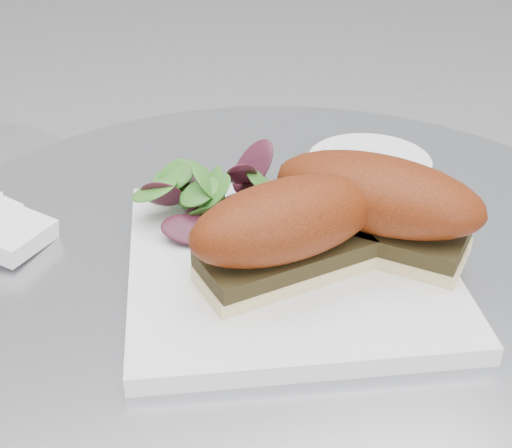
% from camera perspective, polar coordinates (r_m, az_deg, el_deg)
% --- Properties ---
extents(plate, '(0.31, 0.31, 0.02)m').
position_cam_1_polar(plate, '(0.59, 2.60, -3.19)').
color(plate, white).
rests_on(plate, table).
extents(sandwich_left, '(0.17, 0.10, 0.08)m').
position_cam_1_polar(sandwich_left, '(0.54, 2.46, -0.44)').
color(sandwich_left, beige).
rests_on(sandwich_left, plate).
extents(sandwich_right, '(0.18, 0.18, 0.08)m').
position_cam_1_polar(sandwich_right, '(0.59, 9.61, 1.65)').
color(sandwich_right, beige).
rests_on(sandwich_right, plate).
extents(salad, '(0.10, 0.10, 0.05)m').
position_cam_1_polar(salad, '(0.63, -3.59, 2.44)').
color(salad, '#408A2D').
rests_on(salad, plate).
extents(saucer, '(0.13, 0.13, 0.01)m').
position_cam_1_polar(saucer, '(0.76, 9.05, 4.79)').
color(saucer, white).
rests_on(saucer, table).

